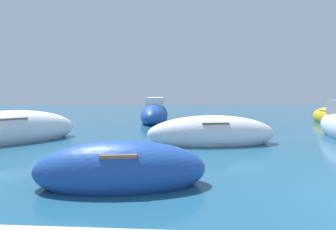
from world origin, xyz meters
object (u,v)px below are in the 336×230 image
(moored_boat_3, at_px, (332,117))
(moored_boat_5, at_px, (155,114))
(moored_boat_1, at_px, (211,134))
(moored_boat_4, at_px, (121,170))
(moored_boat_2, at_px, (9,131))

(moored_boat_3, relative_size, moored_boat_5, 0.80)
(moored_boat_3, distance_m, moored_boat_5, 12.49)
(moored_boat_1, xyz_separation_m, moored_boat_3, (9.17, 8.23, -0.03))
(moored_boat_4, height_order, moored_boat_5, moored_boat_5)
(moored_boat_3, bearing_deg, moored_boat_2, -64.60)
(moored_boat_4, distance_m, moored_boat_5, 13.58)
(moored_boat_4, bearing_deg, moored_boat_3, 40.29)
(moored_boat_5, bearing_deg, moored_boat_4, 1.80)
(moored_boat_1, relative_size, moored_boat_2, 1.04)
(moored_boat_2, height_order, moored_boat_3, moored_boat_2)
(moored_boat_2, bearing_deg, moored_boat_3, 159.95)
(moored_boat_2, height_order, moored_boat_4, moored_boat_2)
(moored_boat_2, relative_size, moored_boat_5, 0.95)
(moored_boat_4, relative_size, moored_boat_5, 0.74)
(moored_boat_2, xyz_separation_m, moored_boat_4, (6.13, -5.13, -0.12))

